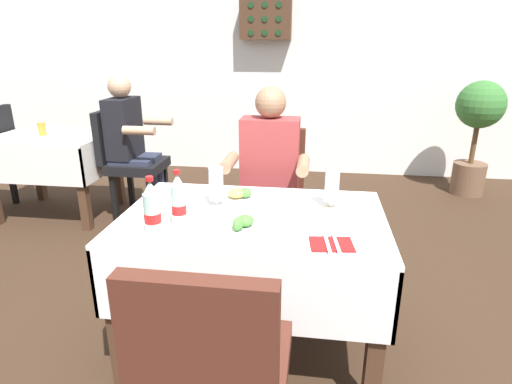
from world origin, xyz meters
TOP-DOWN VIEW (x-y plane):
  - ground_plane at (0.00, 0.00)m, footprint 11.00×11.00m
  - back_wall at (0.00, 3.50)m, footprint 11.00×0.12m
  - main_dining_table at (-0.06, 0.18)m, footprint 1.23×0.82m
  - chair_far_diner_seat at (-0.06, 0.99)m, footprint 0.44×0.50m
  - chair_near_camera_side at (-0.06, -0.62)m, footprint 0.44×0.50m
  - seated_diner_far at (-0.06, 0.88)m, footprint 0.50×0.46m
  - plate_near_camera at (-0.08, 0.01)m, footprint 0.25×0.25m
  - plate_far_diner at (-0.14, 0.39)m, footprint 0.22×0.22m
  - beer_glass_left at (-0.26, 0.28)m, footprint 0.07×0.07m
  - beer_glass_middle at (0.31, 0.33)m, footprint 0.07×0.07m
  - cola_bottle_primary at (-0.44, -0.10)m, footprint 0.07×0.07m
  - cola_bottle_secondary at (-0.35, 0.00)m, footprint 0.06×0.06m
  - napkin_cutlery_set at (0.30, -0.08)m, footprint 0.18×0.19m
  - background_dining_table at (-2.09, 1.75)m, footprint 0.96×0.76m
  - background_chair_right at (-1.40, 1.75)m, footprint 0.50×0.44m
  - background_patron at (-1.35, 1.75)m, footprint 0.46×0.50m
  - background_table_tumbler at (-2.15, 1.72)m, footprint 0.06×0.06m
  - potted_plant_corner at (1.82, 2.86)m, footprint 0.46×0.46m
  - wall_bottle_rack at (-0.38, 3.34)m, footprint 0.56×0.21m

SIDE VIEW (x-z plane):
  - ground_plane at x=0.00m, z-range 0.00..0.00m
  - background_dining_table at x=-2.09m, z-range 0.18..0.92m
  - chair_far_diner_seat at x=-0.06m, z-range 0.07..1.04m
  - chair_near_camera_side at x=-0.06m, z-range 0.07..1.04m
  - background_chair_right at x=-1.40m, z-range 0.07..1.04m
  - main_dining_table at x=-0.06m, z-range 0.20..0.94m
  - seated_diner_far at x=-0.06m, z-range 0.08..1.34m
  - background_patron at x=-1.35m, z-range 0.08..1.34m
  - potted_plant_corner at x=1.82m, z-range 0.15..1.31m
  - napkin_cutlery_set at x=0.30m, z-range 0.74..0.75m
  - plate_near_camera at x=-0.08m, z-range 0.72..0.79m
  - plate_far_diner at x=-0.14m, z-range 0.73..0.79m
  - background_table_tumbler at x=-2.15m, z-range 0.74..0.85m
  - beer_glass_left at x=-0.26m, z-range 0.74..0.94m
  - beer_glass_middle at x=0.31m, z-range 0.75..0.96m
  - cola_bottle_primary at x=-0.44m, z-range 0.72..0.98m
  - cola_bottle_secondary at x=-0.35m, z-range 0.72..0.99m
  - back_wall at x=0.00m, z-range 0.00..2.70m
  - wall_bottle_rack at x=-0.38m, z-range 1.54..1.96m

